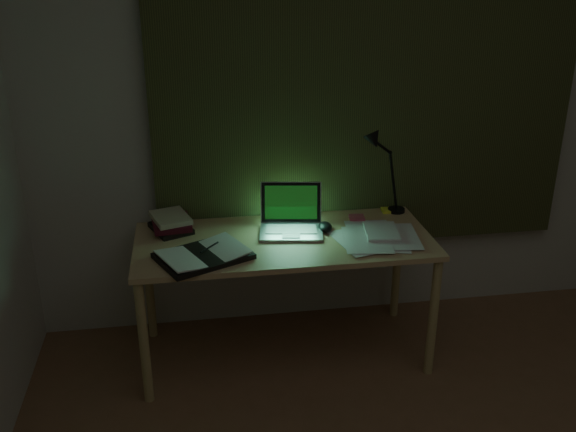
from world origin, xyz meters
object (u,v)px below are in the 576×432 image
Objects in this scene: book_stack at (171,223)px; loose_papers at (370,232)px; desk at (284,298)px; laptop at (291,213)px; open_textbook at (203,255)px; desk_lamp at (399,168)px.

book_stack reaches higher than loose_papers.
desk is at bearing 179.30° from loose_papers.
open_textbook is at bearing -145.60° from laptop.
loose_papers is (0.38, -0.06, -0.10)m from laptop.
desk is 6.60× the size of book_stack.
open_textbook is at bearing -172.89° from desk_lamp.
loose_papers is (0.43, -0.01, 0.34)m from desk.
loose_papers reaches higher than desk.
laptop reaches higher than desk.
loose_papers is (0.96, -0.19, -0.03)m from book_stack.
laptop is at bearing 171.27° from loose_papers.
desk_lamp reaches higher than book_stack.
open_textbook is at bearing -66.66° from book_stack.
laptop is at bearing 0.38° from open_textbook.
open_textbook is 0.37m from book_stack.
desk_lamp is at bearing 27.14° from laptop.
loose_papers is at bearing -0.70° from desk.
desk_lamp reaches higher than desk.
desk is at bearing -119.87° from laptop.
book_stack is 0.57× the size of loose_papers.
loose_papers is at bearing -11.14° from book_stack.
open_textbook is (-0.44, -0.21, -0.09)m from laptop.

